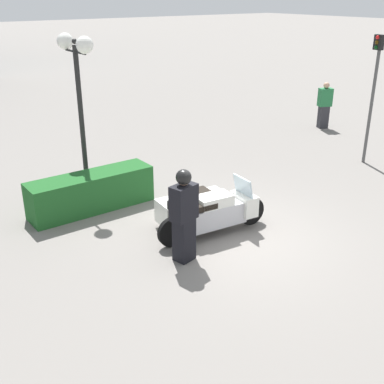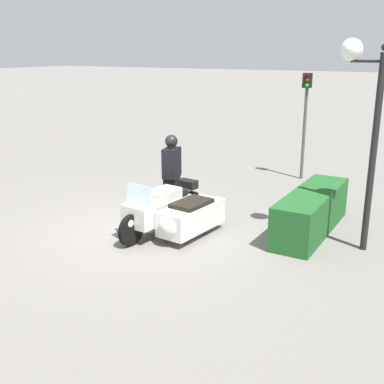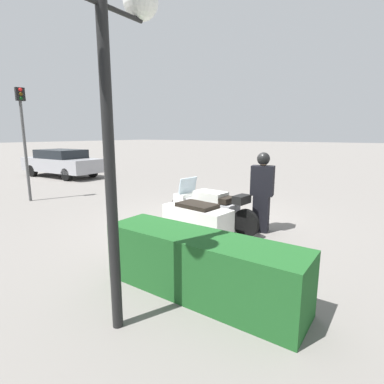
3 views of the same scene
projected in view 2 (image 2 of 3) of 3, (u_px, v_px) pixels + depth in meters
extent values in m
plane|color=slate|center=(145.00, 231.00, 9.95)|extent=(160.00, 160.00, 0.00)
cylinder|color=black|center=(131.00, 230.00, 9.16)|extent=(0.62, 0.16, 0.62)
cylinder|color=black|center=(191.00, 205.00, 10.65)|extent=(0.62, 0.16, 0.62)
cylinder|color=black|center=(193.00, 223.00, 9.71)|extent=(0.49, 0.15, 0.48)
cube|color=#B7B7BC|center=(163.00, 210.00, 9.87)|extent=(1.40, 0.60, 0.45)
cube|color=silver|center=(163.00, 195.00, 9.78)|extent=(0.79, 0.51, 0.24)
cube|color=black|center=(172.00, 193.00, 10.02)|extent=(0.59, 0.49, 0.12)
cube|color=silver|center=(138.00, 216.00, 9.25)|extent=(0.38, 0.65, 0.44)
cube|color=silver|center=(139.00, 195.00, 9.17)|extent=(0.17, 0.60, 0.40)
sphere|color=white|center=(129.00, 223.00, 9.07)|extent=(0.18, 0.18, 0.18)
cube|color=silver|center=(192.00, 217.00, 9.62)|extent=(1.59, 0.78, 0.50)
sphere|color=silver|center=(171.00, 225.00, 9.10)|extent=(0.47, 0.48, 0.47)
cube|color=black|center=(192.00, 203.00, 9.54)|extent=(0.90, 0.62, 0.09)
cube|color=black|center=(188.00, 184.00, 10.41)|extent=(0.28, 0.43, 0.18)
cube|color=black|center=(172.00, 195.00, 10.99)|extent=(0.40, 0.37, 0.84)
cube|color=black|center=(172.00, 163.00, 10.77)|extent=(0.55, 0.40, 0.67)
sphere|color=tan|center=(171.00, 143.00, 10.64)|extent=(0.23, 0.23, 0.23)
sphere|color=black|center=(171.00, 141.00, 10.63)|extent=(0.29, 0.29, 0.29)
cube|color=#1E5623|center=(311.00, 212.00, 9.82)|extent=(2.89, 0.77, 0.86)
cylinder|color=black|center=(373.00, 156.00, 8.56)|extent=(0.12, 0.12, 3.57)
cylinder|color=black|center=(383.00, 61.00, 8.10)|extent=(0.05, 1.08, 0.05)
sphere|color=white|center=(352.00, 49.00, 8.30)|extent=(0.39, 0.39, 0.39)
cylinder|color=#4C4C4C|center=(304.00, 134.00, 13.69)|extent=(0.09, 0.09, 2.60)
cube|color=black|center=(307.00, 80.00, 13.21)|extent=(0.19, 0.28, 0.40)
sphere|color=#410707|center=(307.00, 76.00, 13.11)|extent=(0.11, 0.11, 0.11)
sphere|color=#462D06|center=(307.00, 81.00, 13.15)|extent=(0.11, 0.11, 0.11)
sphere|color=green|center=(307.00, 85.00, 13.18)|extent=(0.11, 0.11, 0.11)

